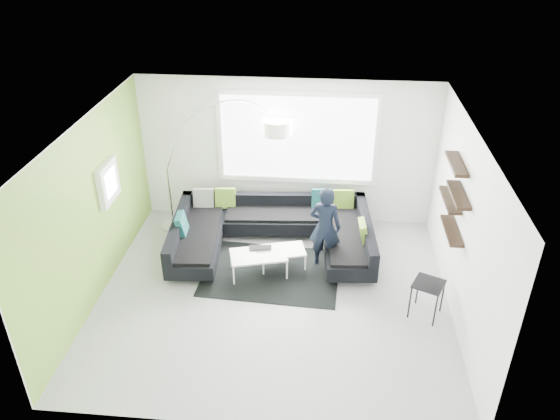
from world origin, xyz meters
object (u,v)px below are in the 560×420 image
object	(u,v)px
sectional_sofa	(272,235)
side_table	(426,299)
arc_lamp	(167,168)
coffee_table	(271,260)
laptop	(260,250)
person	(325,227)

from	to	relation	value
sectional_sofa	side_table	world-z (taller)	sectional_sofa
arc_lamp	coffee_table	bearing A→B (deg)	-39.68
arc_lamp	laptop	distance (m)	2.38
sectional_sofa	arc_lamp	xyz separation A→B (m)	(-1.99, 0.64, 0.91)
sectional_sofa	person	size ratio (longest dim) A/B	2.45
sectional_sofa	side_table	bearing A→B (deg)	-35.49
arc_lamp	side_table	xyz separation A→B (m)	(4.48, -2.15, -0.95)
arc_lamp	person	distance (m)	3.11
coffee_table	person	size ratio (longest dim) A/B	0.80
sectional_sofa	coffee_table	bearing A→B (deg)	-90.91
sectional_sofa	coffee_table	size ratio (longest dim) A/B	3.05
coffee_table	side_table	distance (m)	2.62
sectional_sofa	person	world-z (taller)	person
sectional_sofa	laptop	xyz separation A→B (m)	(-0.14, -0.58, 0.07)
arc_lamp	person	bearing A→B (deg)	-26.71
person	side_table	bearing A→B (deg)	150.97
side_table	sectional_sofa	bearing A→B (deg)	148.82
arc_lamp	sectional_sofa	bearing A→B (deg)	-26.55
arc_lamp	side_table	distance (m)	5.06
laptop	sectional_sofa	bearing A→B (deg)	69.40
sectional_sofa	arc_lamp	distance (m)	2.28
coffee_table	person	world-z (taller)	person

